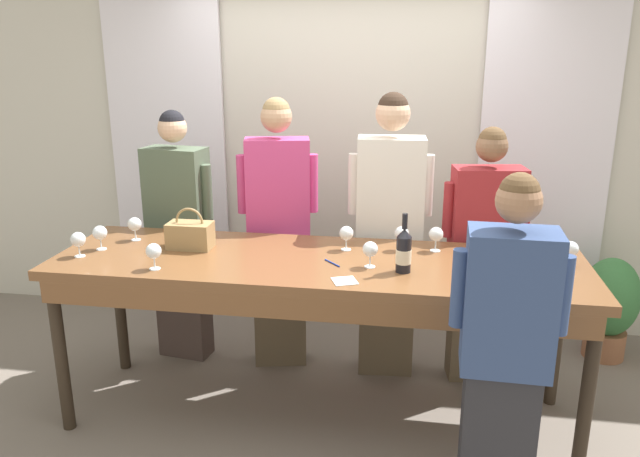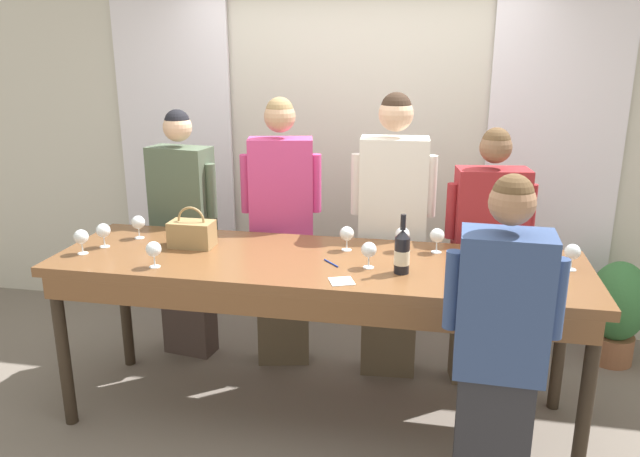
# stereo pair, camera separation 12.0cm
# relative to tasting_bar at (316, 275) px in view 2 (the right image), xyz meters

# --- Properties ---
(ground_plane) EXTENTS (18.00, 18.00, 0.00)m
(ground_plane) POSITION_rel_tasting_bar_xyz_m (0.00, 0.03, -0.89)
(ground_plane) COLOR #70665B
(wall_back) EXTENTS (12.00, 0.06, 2.80)m
(wall_back) POSITION_rel_tasting_bar_xyz_m (0.00, 1.47, 0.51)
(wall_back) COLOR beige
(wall_back) RESTS_ON ground_plane
(curtain_panel_left) EXTENTS (0.91, 0.03, 2.69)m
(curtain_panel_left) POSITION_rel_tasting_bar_xyz_m (-1.40, 1.40, 0.45)
(curtain_panel_left) COLOR white
(curtain_panel_left) RESTS_ON ground_plane
(curtain_panel_right) EXTENTS (0.91, 0.03, 2.69)m
(curtain_panel_right) POSITION_rel_tasting_bar_xyz_m (1.40, 1.40, 0.45)
(curtain_panel_right) COLOR white
(curtain_panel_right) RESTS_ON ground_plane
(tasting_bar) EXTENTS (2.92, 0.86, 0.98)m
(tasting_bar) POSITION_rel_tasting_bar_xyz_m (0.00, 0.00, 0.00)
(tasting_bar) COLOR brown
(tasting_bar) RESTS_ON ground_plane
(wine_bottle) EXTENTS (0.08, 0.08, 0.31)m
(wine_bottle) POSITION_rel_tasting_bar_xyz_m (0.47, -0.10, 0.20)
(wine_bottle) COLOR black
(wine_bottle) RESTS_ON tasting_bar
(handbag) EXTENTS (0.25, 0.15, 0.24)m
(handbag) POSITION_rel_tasting_bar_xyz_m (-0.76, 0.10, 0.17)
(handbag) COLOR #997A4C
(handbag) RESTS_ON tasting_bar
(wine_glass_front_left) EXTENTS (0.08, 0.08, 0.14)m
(wine_glass_front_left) POSITION_rel_tasting_bar_xyz_m (0.86, 0.31, 0.18)
(wine_glass_front_left) COLOR white
(wine_glass_front_left) RESTS_ON tasting_bar
(wine_glass_front_mid) EXTENTS (0.08, 0.08, 0.14)m
(wine_glass_front_mid) POSITION_rel_tasting_bar_xyz_m (-0.82, -0.27, 0.18)
(wine_glass_front_mid) COLOR white
(wine_glass_front_mid) RESTS_ON tasting_bar
(wine_glass_front_right) EXTENTS (0.08, 0.08, 0.14)m
(wine_glass_front_right) POSITION_rel_tasting_bar_xyz_m (1.34, 0.11, 0.18)
(wine_glass_front_right) COLOR white
(wine_glass_front_right) RESTS_ON tasting_bar
(wine_glass_center_left) EXTENTS (0.08, 0.08, 0.14)m
(wine_glass_center_left) POSITION_rel_tasting_bar_xyz_m (-1.31, -0.14, 0.18)
(wine_glass_center_left) COLOR white
(wine_glass_center_left) RESTS_ON tasting_bar
(wine_glass_center_mid) EXTENTS (0.08, 0.08, 0.14)m
(wine_glass_center_mid) POSITION_rel_tasting_bar_xyz_m (0.14, 0.21, 0.18)
(wine_glass_center_mid) COLOR white
(wine_glass_center_mid) RESTS_ON tasting_bar
(wine_glass_center_right) EXTENTS (0.08, 0.08, 0.14)m
(wine_glass_center_right) POSITION_rel_tasting_bar_xyz_m (0.86, -0.01, 0.18)
(wine_glass_center_right) COLOR white
(wine_glass_center_right) RESTS_ON tasting_bar
(wine_glass_back_left) EXTENTS (0.08, 0.08, 0.14)m
(wine_glass_back_left) POSITION_rel_tasting_bar_xyz_m (0.64, 0.27, 0.18)
(wine_glass_back_left) COLOR white
(wine_glass_back_left) RESTS_ON tasting_bar
(wine_glass_back_mid) EXTENTS (0.08, 0.08, 0.14)m
(wine_glass_back_mid) POSITION_rel_tasting_bar_xyz_m (0.29, -0.06, 0.18)
(wine_glass_back_mid) COLOR white
(wine_glass_back_mid) RESTS_ON tasting_bar
(wine_glass_back_right) EXTENTS (0.08, 0.08, 0.14)m
(wine_glass_back_right) POSITION_rel_tasting_bar_xyz_m (-1.26, -0.01, 0.18)
(wine_glass_back_right) COLOR white
(wine_glass_back_right) RESTS_ON tasting_bar
(wine_glass_near_host) EXTENTS (0.08, 0.08, 0.14)m
(wine_glass_near_host) POSITION_rel_tasting_bar_xyz_m (1.19, 0.14, 0.18)
(wine_glass_near_host) COLOR white
(wine_glass_near_host) RESTS_ON tasting_bar
(wine_glass_by_bottle) EXTENTS (0.08, 0.08, 0.14)m
(wine_glass_by_bottle) POSITION_rel_tasting_bar_xyz_m (0.45, 0.25, 0.18)
(wine_glass_by_bottle) COLOR white
(wine_glass_by_bottle) RESTS_ON tasting_bar
(wine_glass_by_handbag) EXTENTS (0.08, 0.08, 0.14)m
(wine_glass_by_handbag) POSITION_rel_tasting_bar_xyz_m (-1.14, 0.19, 0.18)
(wine_glass_by_handbag) COLOR white
(wine_glass_by_handbag) RESTS_ON tasting_bar
(napkin) EXTENTS (0.15, 0.15, 0.00)m
(napkin) POSITION_rel_tasting_bar_xyz_m (0.19, -0.28, 0.09)
(napkin) COLOR white
(napkin) RESTS_ON tasting_bar
(pen) EXTENTS (0.10, 0.10, 0.01)m
(pen) POSITION_rel_tasting_bar_xyz_m (0.09, -0.04, 0.09)
(pen) COLOR #193399
(pen) RESTS_ON tasting_bar
(guest_olive_jacket) EXTENTS (0.52, 0.27, 1.71)m
(guest_olive_jacket) POSITION_rel_tasting_bar_xyz_m (-1.04, 0.64, -0.01)
(guest_olive_jacket) COLOR #473833
(guest_olive_jacket) RESTS_ON ground_plane
(guest_pink_top) EXTENTS (0.52, 0.29, 1.80)m
(guest_pink_top) POSITION_rel_tasting_bar_xyz_m (-0.36, 0.64, 0.04)
(guest_pink_top) COLOR brown
(guest_pink_top) RESTS_ON ground_plane
(guest_cream_sweater) EXTENTS (0.53, 0.26, 1.84)m
(guest_cream_sweater) POSITION_rel_tasting_bar_xyz_m (0.36, 0.64, 0.06)
(guest_cream_sweater) COLOR brown
(guest_cream_sweater) RESTS_ON ground_plane
(guest_striped_shirt) EXTENTS (0.54, 0.28, 1.65)m
(guest_striped_shirt) POSITION_rel_tasting_bar_xyz_m (0.95, 0.64, -0.05)
(guest_striped_shirt) COLOR brown
(guest_striped_shirt) RESTS_ON ground_plane
(host_pouring) EXTENTS (0.48, 0.25, 1.63)m
(host_pouring) POSITION_rel_tasting_bar_xyz_m (0.92, -0.68, -0.06)
(host_pouring) COLOR #28282D
(host_pouring) RESTS_ON ground_plane
(potted_plant) EXTENTS (0.39, 0.39, 0.73)m
(potted_plant) POSITION_rel_tasting_bar_xyz_m (1.86, 1.06, -0.50)
(potted_plant) COLOR #935B3D
(potted_plant) RESTS_ON ground_plane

